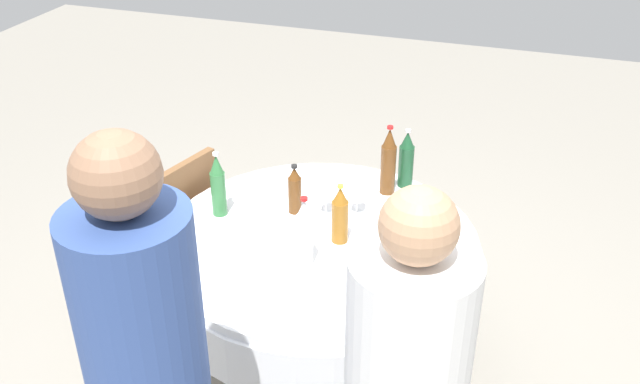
{
  "coord_description": "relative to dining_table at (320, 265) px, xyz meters",
  "views": [
    {
      "loc": [
        0.79,
        -2.39,
        2.42
      ],
      "look_at": [
        0.0,
        0.0,
        0.96
      ],
      "focal_mm": 39.96,
      "sensor_mm": 36.0,
      "label": 1
    }
  ],
  "objects": [
    {
      "name": "bottle_dark_green_outer",
      "position": [
        0.24,
        0.55,
        0.28
      ],
      "size": [
        0.07,
        0.07,
        0.29
      ],
      "color": "#194728",
      "rests_on": "dining_table"
    },
    {
      "name": "bottle_brown_left",
      "position": [
        0.18,
        0.46,
        0.31
      ],
      "size": [
        0.07,
        0.07,
        0.34
      ],
      "color": "#593314",
      "rests_on": "dining_table"
    },
    {
      "name": "chair_near",
      "position": [
        -0.84,
        0.22,
        -0.07
      ],
      "size": [
        0.49,
        0.49,
        0.87
      ],
      "rotation": [
        0.0,
        0.0,
        1.31
      ],
      "color": "brown",
      "rests_on": "ground_plane"
    },
    {
      "name": "plate_inner",
      "position": [
        0.29,
        -0.08,
        0.16
      ],
      "size": [
        0.24,
        0.24,
        0.02
      ],
      "color": "white",
      "rests_on": "dining_table"
    },
    {
      "name": "wine_glass_east",
      "position": [
        0.09,
        0.24,
        0.25
      ],
      "size": [
        0.07,
        0.07,
        0.15
      ],
      "color": "white",
      "rests_on": "dining_table"
    },
    {
      "name": "folded_napkin",
      "position": [
        -0.34,
        -0.09,
        0.16
      ],
      "size": [
        0.22,
        0.22,
        0.02
      ],
      "primitive_type": "cube",
      "rotation": [
        0.0,
        0.0,
        0.41
      ],
      "color": "white",
      "rests_on": "dining_table"
    },
    {
      "name": "bottle_amber_east",
      "position": [
        0.09,
        0.0,
        0.27
      ],
      "size": [
        0.07,
        0.07,
        0.27
      ],
      "color": "#8C5619",
      "rests_on": "dining_table"
    },
    {
      "name": "wine_glass_mid",
      "position": [
        -0.03,
        0.18,
        0.26
      ],
      "size": [
        0.06,
        0.06,
        0.15
      ],
      "color": "white",
      "rests_on": "dining_table"
    },
    {
      "name": "bottle_clear_mid",
      "position": [
        0.01,
        -0.21,
        0.3
      ],
      "size": [
        0.06,
        0.06,
        0.32
      ],
      "color": "silver",
      "rests_on": "dining_table"
    },
    {
      "name": "dining_table",
      "position": [
        0.0,
        0.0,
        0.0
      ],
      "size": [
        1.38,
        1.38,
        0.74
      ],
      "color": "white",
      "rests_on": "ground_plane"
    },
    {
      "name": "ground_plane",
      "position": [
        0.0,
        0.0,
        -0.59
      ],
      "size": [
        10.0,
        10.0,
        0.0
      ],
      "primitive_type": "plane",
      "color": "gray"
    },
    {
      "name": "spoon_left",
      "position": [
        0.1,
        -0.36,
        0.15
      ],
      "size": [
        0.15,
        0.12,
        0.0
      ],
      "primitive_type": "cube",
      "rotation": [
        0.0,
        0.0,
        2.5
      ],
      "color": "silver",
      "rests_on": "dining_table"
    },
    {
      "name": "bottle_green_near",
      "position": [
        -0.48,
        0.04,
        0.29
      ],
      "size": [
        0.07,
        0.07,
        0.31
      ],
      "color": "#2D6B38",
      "rests_on": "dining_table"
    },
    {
      "name": "plate_rear",
      "position": [
        0.29,
        0.23,
        0.16
      ],
      "size": [
        0.25,
        0.25,
        0.02
      ],
      "color": "white",
      "rests_on": "dining_table"
    },
    {
      "name": "bottle_brown_front",
      "position": [
        -0.17,
        0.16,
        0.26
      ],
      "size": [
        0.06,
        0.06,
        0.24
      ],
      "color": "#593314",
      "rests_on": "dining_table"
    }
  ]
}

